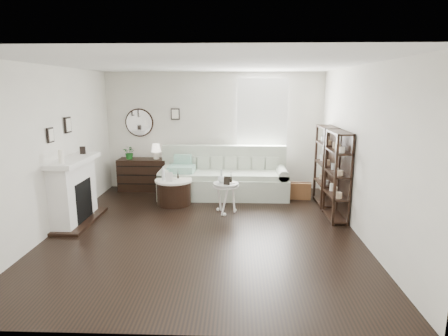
{
  "coord_description": "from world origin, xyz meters",
  "views": [
    {
      "loc": [
        0.53,
        -5.93,
        2.34
      ],
      "look_at": [
        0.29,
        0.8,
        0.9
      ],
      "focal_mm": 30.0,
      "sensor_mm": 36.0,
      "label": 1
    }
  ],
  "objects_px": {
    "drum_table": "(174,192)",
    "pedestal_table": "(226,186)",
    "sofa": "(224,180)",
    "dresser": "(143,174)"
  },
  "relations": [
    {
      "from": "drum_table",
      "to": "pedestal_table",
      "type": "distance_m",
      "value": 1.23
    },
    {
      "from": "sofa",
      "to": "pedestal_table",
      "type": "distance_m",
      "value": 1.22
    },
    {
      "from": "dresser",
      "to": "drum_table",
      "type": "distance_m",
      "value": 1.4
    },
    {
      "from": "dresser",
      "to": "pedestal_table",
      "type": "height_order",
      "value": "dresser"
    },
    {
      "from": "sofa",
      "to": "drum_table",
      "type": "xyz_separation_m",
      "value": [
        -1.0,
        -0.69,
        -0.09
      ]
    },
    {
      "from": "sofa",
      "to": "drum_table",
      "type": "relative_size",
      "value": 3.68
    },
    {
      "from": "dresser",
      "to": "drum_table",
      "type": "relative_size",
      "value": 1.47
    },
    {
      "from": "sofa",
      "to": "drum_table",
      "type": "distance_m",
      "value": 1.21
    },
    {
      "from": "drum_table",
      "to": "pedestal_table",
      "type": "xyz_separation_m",
      "value": [
        1.08,
        -0.52,
        0.27
      ]
    },
    {
      "from": "sofa",
      "to": "pedestal_table",
      "type": "height_order",
      "value": "sofa"
    }
  ]
}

